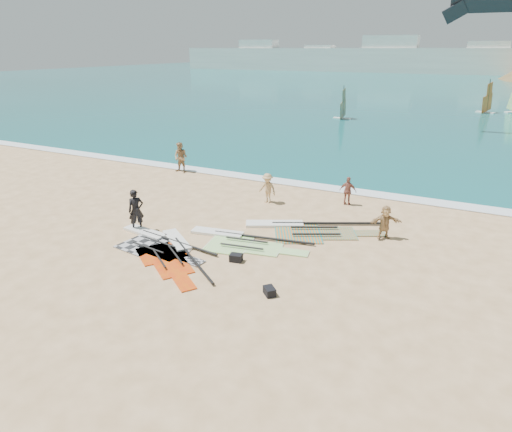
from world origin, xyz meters
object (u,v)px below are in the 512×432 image
at_px(rig_green, 237,240).
at_px(rig_red, 174,252).
at_px(rig_orange, 303,229).
at_px(gear_bag_far, 269,291).
at_px(gear_bag_near, 236,258).
at_px(beachgoer_mid, 267,188).
at_px(beachgoer_back, 348,191).
at_px(beachgoer_left, 181,157).
at_px(rig_grey, 154,241).
at_px(beachgoer_right, 385,222).
at_px(person_wetsuit, 136,210).

xyz_separation_m(rig_green, rig_red, (-1.77, -2.19, -0.00)).
relative_size(rig_orange, gear_bag_far, 13.85).
relative_size(rig_green, gear_bag_near, 11.91).
bearing_deg(beachgoer_mid, gear_bag_far, -51.31).
bearing_deg(gear_bag_far, gear_bag_near, 142.86).
distance_m(gear_bag_near, beachgoer_back, 8.72).
bearing_deg(beachgoer_left, rig_grey, -64.21).
xyz_separation_m(rig_green, beachgoer_right, (5.66, 3.13, 0.71)).
relative_size(gear_bag_near, beachgoer_back, 0.31).
bearing_deg(gear_bag_far, rig_grey, 165.16).
distance_m(person_wetsuit, beachgoer_right, 11.16).
relative_size(gear_bag_far, beachgoer_right, 0.31).
relative_size(rig_grey, gear_bag_near, 11.17).
relative_size(rig_grey, beachgoer_mid, 3.27).
height_order(rig_orange, rig_red, rig_orange).
xyz_separation_m(rig_green, person_wetsuit, (-4.73, -0.93, 0.92)).
relative_size(rig_red, beachgoer_right, 3.01).
height_order(rig_grey, rig_green, rig_green).
height_order(rig_grey, person_wetsuit, person_wetsuit).
distance_m(person_wetsuit, beachgoer_left, 10.02).
distance_m(rig_grey, beachgoer_mid, 7.26).
relative_size(beachgoer_mid, beachgoer_right, 1.08).
bearing_deg(person_wetsuit, gear_bag_near, -60.65).
bearing_deg(beachgoer_mid, rig_red, -83.04).
distance_m(gear_bag_near, beachgoer_left, 13.85).
relative_size(rig_red, gear_bag_far, 9.79).
height_order(gear_bag_far, beachgoer_right, beachgoer_right).
bearing_deg(beachgoer_mid, rig_orange, -27.68).
relative_size(rig_orange, beachgoer_mid, 3.94).
distance_m(rig_red, person_wetsuit, 3.34).
xyz_separation_m(gear_bag_near, beachgoer_right, (4.81, 4.82, 0.61)).
relative_size(rig_grey, gear_bag_far, 11.47).
distance_m(rig_orange, gear_bag_far, 5.90).
height_order(gear_bag_far, beachgoer_back, beachgoer_back).
height_order(rig_grey, rig_red, same).
xyz_separation_m(rig_orange, person_wetsuit, (-6.86, -3.40, 0.92)).
bearing_deg(beachgoer_right, beachgoer_left, 129.92).
xyz_separation_m(gear_bag_near, beachgoer_left, (-9.62, 9.93, 0.86)).
distance_m(rig_orange, beachgoer_left, 12.37).
bearing_deg(rig_green, rig_red, -138.15).
relative_size(rig_grey, beachgoer_right, 3.53).
xyz_separation_m(rig_grey, person_wetsuit, (-1.54, 0.77, 0.92)).
distance_m(beachgoer_mid, beachgoer_back, 4.29).
bearing_deg(rig_red, beachgoer_left, 160.46).
distance_m(beachgoer_mid, beachgoer_right, 6.88).
height_order(beachgoer_back, beachgoer_right, beachgoer_back).
bearing_deg(gear_bag_near, rig_orange, 72.96).
xyz_separation_m(gear_bag_far, beachgoer_back, (0.01, 10.08, 0.63)).
bearing_deg(beachgoer_right, rig_grey, 178.08).
distance_m(rig_grey, gear_bag_near, 4.04).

